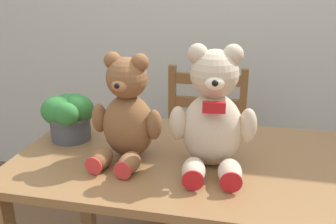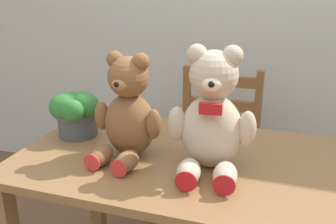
{
  "view_description": "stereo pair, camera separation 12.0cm",
  "coord_description": "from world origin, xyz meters",
  "px_view_note": "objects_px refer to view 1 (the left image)",
  "views": [
    {
      "loc": [
        0.21,
        -0.86,
        1.38
      ],
      "look_at": [
        -0.05,
        0.33,
        0.94
      ],
      "focal_mm": 40.0,
      "sensor_mm": 36.0,
      "label": 1
    },
    {
      "loc": [
        0.33,
        -0.82,
        1.38
      ],
      "look_at": [
        -0.05,
        0.33,
        0.94
      ],
      "focal_mm": 40.0,
      "sensor_mm": 36.0,
      "label": 2
    }
  ],
  "objects_px": {
    "wooden_chair_behind": "(203,152)",
    "teddy_bear_left": "(127,115)",
    "teddy_bear_right": "(213,116)",
    "potted_plant": "(69,115)"
  },
  "relations": [
    {
      "from": "teddy_bear_right",
      "to": "potted_plant",
      "type": "relative_size",
      "value": 2.0
    },
    {
      "from": "wooden_chair_behind",
      "to": "teddy_bear_left",
      "type": "xyz_separation_m",
      "value": [
        -0.19,
        -0.73,
        0.47
      ]
    },
    {
      "from": "wooden_chair_behind",
      "to": "teddy_bear_left",
      "type": "relative_size",
      "value": 2.4
    },
    {
      "from": "wooden_chair_behind",
      "to": "teddy_bear_right",
      "type": "xyz_separation_m",
      "value": [
        0.11,
        -0.74,
        0.49
      ]
    },
    {
      "from": "teddy_bear_left",
      "to": "potted_plant",
      "type": "relative_size",
      "value": 1.81
    },
    {
      "from": "potted_plant",
      "to": "teddy_bear_left",
      "type": "bearing_deg",
      "value": -19.55
    },
    {
      "from": "teddy_bear_left",
      "to": "potted_plant",
      "type": "distance_m",
      "value": 0.3
    },
    {
      "from": "wooden_chair_behind",
      "to": "teddy_bear_left",
      "type": "distance_m",
      "value": 0.89
    },
    {
      "from": "teddy_bear_left",
      "to": "teddy_bear_right",
      "type": "distance_m",
      "value": 0.3
    },
    {
      "from": "wooden_chair_behind",
      "to": "teddy_bear_right",
      "type": "bearing_deg",
      "value": 98.81
    }
  ]
}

